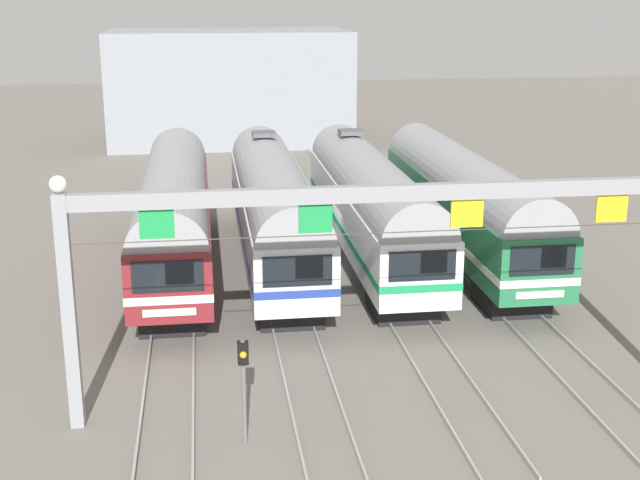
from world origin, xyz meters
TOP-DOWN VIEW (x-y plane):
  - ground_plane at (0.00, 0.00)m, footprint 160.00×160.00m
  - track_bed at (-0.00, 17.00)m, footprint 13.99×70.00m
  - commuter_train_maroon at (-6.24, -0.01)m, footprint 2.88×18.06m
  - commuter_train_silver at (-2.08, -0.00)m, footprint 2.88×18.06m
  - commuter_train_white at (2.08, -0.00)m, footprint 2.88×18.06m
  - commuter_train_green at (6.24, -0.01)m, footprint 2.88×18.06m
  - catenary_gantry at (0.00, -13.50)m, footprint 17.72×0.44m
  - yard_signal_mast at (-4.16, -15.05)m, footprint 0.28×0.35m
  - maintenance_building at (-2.67, 32.86)m, footprint 18.34×10.00m

SIDE VIEW (x-z plane):
  - ground_plane at x=0.00m, z-range 0.00..0.00m
  - track_bed at x=0.00m, z-range 0.00..0.15m
  - yard_signal_mast at x=-4.16m, z-range 0.58..3.47m
  - commuter_train_maroon at x=-6.24m, z-range 0.30..5.07m
  - commuter_train_green at x=6.24m, z-range 0.30..5.07m
  - commuter_train_silver at x=-2.08m, z-range 0.16..5.21m
  - commuter_train_white at x=2.08m, z-range 0.16..5.21m
  - maintenance_building at x=-2.67m, z-range 0.00..8.58m
  - catenary_gantry at x=0.00m, z-range 1.63..8.60m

